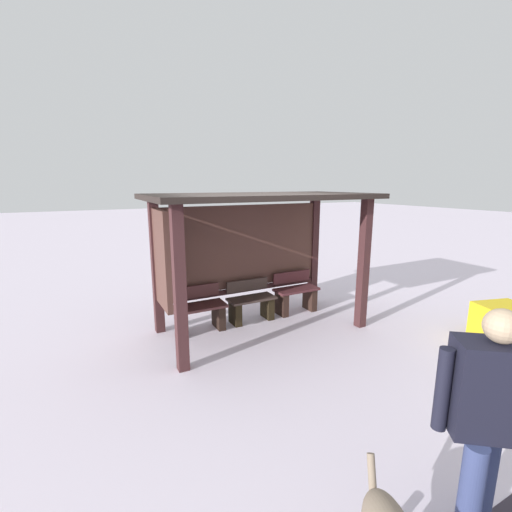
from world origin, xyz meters
The scene contains 7 objects.
ground_plane centered at (0.00, 0.00, 0.00)m, with size 60.00×60.00×0.00m, color white.
bus_shelter centered at (-0.12, 0.23, 1.62)m, with size 3.47×1.79×2.20m.
bench_left_inside centered at (-0.92, 0.39, 0.30)m, with size 0.82×0.41×0.72m.
bench_center_inside centered at (0.00, 0.39, 0.30)m, with size 0.82×0.37×0.70m.
bench_right_inside centered at (0.92, 0.39, 0.32)m, with size 0.82×0.37×0.74m.
person_walking centered at (-0.36, -3.68, 0.95)m, with size 0.59×0.49×1.62m.
grit_bin centered at (2.95, -2.10, 0.29)m, with size 0.70×0.56×0.58m, color yellow.
Camera 1 is at (-2.57, -4.73, 2.34)m, focal length 24.40 mm.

